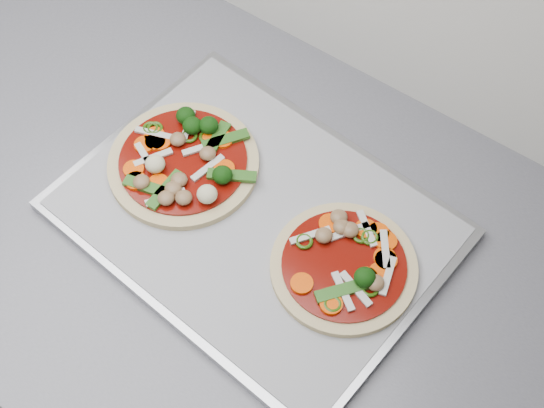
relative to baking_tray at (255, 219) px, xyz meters
The scene contains 6 objects.
base_cabinet 0.55m from the baking_tray, behind, with size 3.60×0.60×0.86m, color #B0B0AD.
countertop 0.27m from the baking_tray, behind, with size 3.60×0.60×0.04m, color slate.
baking_tray is the anchor object (origin of this frame).
parchment 0.01m from the baking_tray, ahead, with size 0.41×0.30×0.00m, color #939398.
pizza_left 0.11m from the baking_tray, behind, with size 0.23×0.23×0.03m.
pizza_right 0.12m from the baking_tray, ahead, with size 0.20×0.20×0.03m.
Camera 1 is at (0.55, 0.97, 1.66)m, focal length 50.00 mm.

